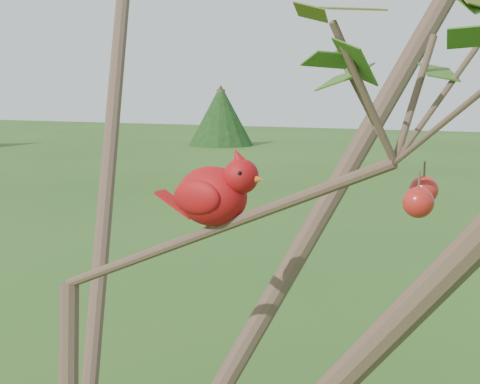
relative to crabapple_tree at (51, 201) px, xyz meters
The scene contains 3 objects.
crabapple_tree is the anchor object (origin of this frame).
cardinal 0.26m from the crabapple_tree, 22.28° to the left, with size 0.19×0.10×0.13m.
distant_trees 25.39m from the crabapple_tree, 100.56° to the left, with size 45.33×16.01×2.90m.
Camera 1 is at (0.81, -0.90, 2.30)m, focal length 55.00 mm.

